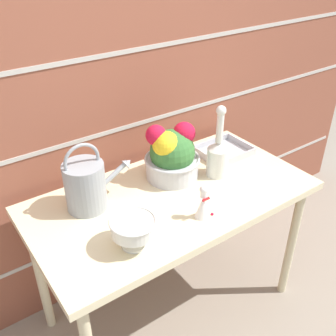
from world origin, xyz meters
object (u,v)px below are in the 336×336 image
Objects in this scene: crystal_pedestal_bowl at (133,228)px; glass_decanter at (218,154)px; figurine_vase at (203,205)px; wire_tray at (224,152)px; flower_planter at (172,154)px; watering_can at (86,185)px.

crystal_pedestal_bowl is 0.61m from glass_decanter.
figurine_vase is 0.59× the size of wire_tray.
figurine_vase is at bearing -141.51° from wire_tray.
flower_planter reaches higher than figurine_vase.
glass_decanter is at bearing -30.58° from flower_planter.
glass_decanter is at bearing 38.79° from figurine_vase.
wire_tray is (0.16, 0.13, -0.10)m from glass_decanter.
flower_planter is (0.42, -0.01, 0.01)m from watering_can.
crystal_pedestal_bowl is 0.64× the size of flower_planter.
flower_planter is at bearing -177.06° from wire_tray.
wire_tray is (0.42, 0.34, -0.05)m from figurine_vase.
watering_can is at bearing 136.23° from figurine_vase.
watering_can is 1.23× the size of wire_tray.
watering_can is at bearing -179.72° from wire_tray.
watering_can is 0.42m from flower_planter.
flower_planter is 1.79× the size of figurine_vase.
flower_planter is 0.22m from glass_decanter.
watering_can is 0.78m from wire_tray.
watering_can is at bearing 178.09° from flower_planter.
crystal_pedestal_bowl reaches higher than wire_tray.
watering_can is 1.16× the size of flower_planter.
watering_can is at bearing 96.01° from crystal_pedestal_bowl.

